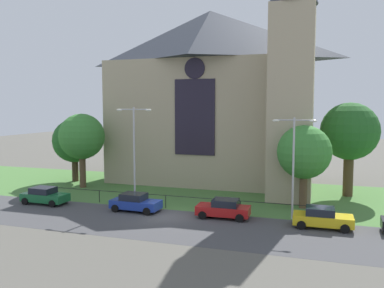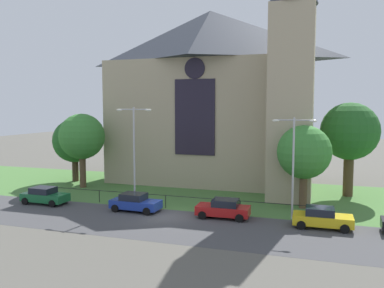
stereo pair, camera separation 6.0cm
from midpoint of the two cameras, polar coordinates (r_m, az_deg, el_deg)
The scene contains 15 objects.
ground at distance 41.98m, azimuth 1.44°, elevation -6.77°, with size 160.00×160.00×0.00m, color #56544C.
road_asphalt at distance 31.01m, azimuth -5.00°, elevation -11.17°, with size 120.00×8.00×0.01m, color #424244.
grass_verge at distance 40.11m, azimuth 0.62°, elevation -7.34°, with size 120.00×20.00×0.01m, color #477538.
church_building at distance 47.23m, azimuth 3.34°, elevation 7.11°, with size 23.20×16.20×26.00m.
iron_railing at distance 35.19m, azimuth -3.74°, elevation -7.56°, with size 26.41×0.07×1.13m.
tree_right_near at distance 35.78m, azimuth 15.74°, elevation -1.18°, with size 4.65×4.65×7.24m.
tree_right_far at distance 41.95m, azimuth 21.62°, elevation 1.58°, with size 5.62×5.62×9.23m.
tree_left_far at distance 49.05m, azimuth -16.37°, elevation 0.41°, with size 5.08×5.08×7.36m.
tree_left_near at distance 44.95m, azimuth -15.40°, elevation 0.98°, with size 4.95×4.95×8.07m.
streetlamp_near at distance 35.55m, azimuth -8.21°, elevation -0.00°, with size 3.37×0.26×8.77m.
streetlamp_far at distance 32.03m, azimuth 14.32°, elevation -1.47°, with size 3.37×0.26×7.98m.
parked_car_green at distance 39.01m, azimuth -20.23°, elevation -6.92°, with size 4.23×2.08×1.51m.
parked_car_blue at distance 34.46m, azimuth -8.05°, elevation -8.24°, with size 4.26×2.15×1.51m.
parked_car_red at distance 32.22m, azimuth 4.58°, elevation -9.17°, with size 4.25×2.12×1.51m.
parked_car_yellow at distance 31.06m, azimuth 18.10°, elevation -9.97°, with size 4.23×2.08×1.51m.
Camera 2 is at (11.70, -29.35, 8.80)m, focal length 37.39 mm.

